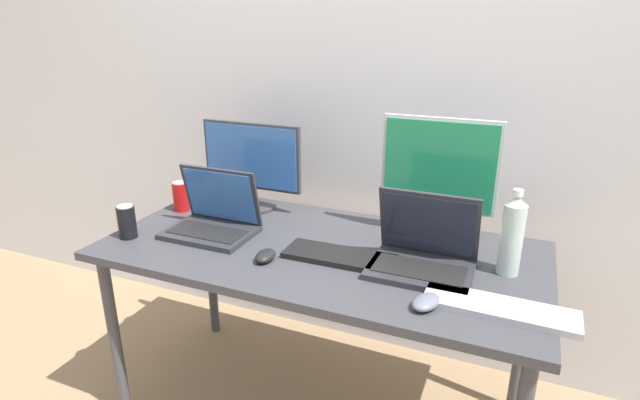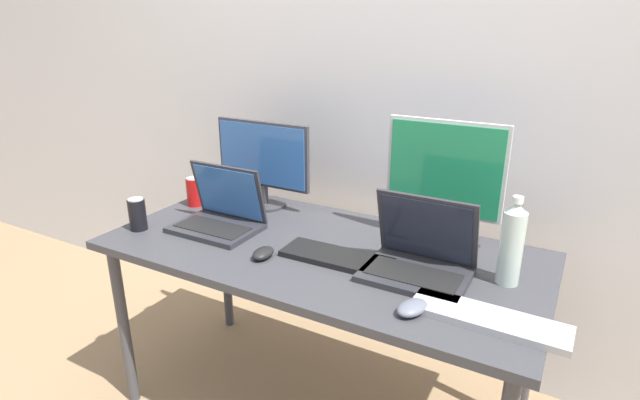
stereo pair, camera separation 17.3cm
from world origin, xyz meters
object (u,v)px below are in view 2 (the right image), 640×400
mouse_by_laptop (412,308)px  monitor_left (263,161)px  keyboard_aux (336,257)px  mouse_by_keyboard (263,253)px  soda_can_by_laptop (137,214)px  keyboard_main (488,318)px  laptop_silver (220,214)px  water_bottle (512,244)px  laptop_secondary (419,257)px  soda_can_near_keyboard (194,192)px  monitor_center (444,177)px  work_desk (320,263)px

mouse_by_laptop → monitor_left: bearing=167.5°
keyboard_aux → mouse_by_keyboard: size_ratio=3.87×
mouse_by_laptop → soda_can_by_laptop: soda_can_by_laptop is taller
keyboard_main → mouse_by_keyboard: bearing=179.5°
laptop_silver → mouse_by_keyboard: laptop_silver is taller
monitor_left → keyboard_main: (1.05, -0.45, -0.19)m
mouse_by_keyboard → soda_can_by_laptop: soda_can_by_laptop is taller
monitor_left → water_bottle: size_ratio=1.58×
mouse_by_keyboard → mouse_by_laptop: 0.57m
monitor_left → keyboard_aux: monitor_left is taller
monitor_left → mouse_by_laptop: (0.85, -0.51, -0.18)m
laptop_silver → keyboard_main: laptop_silver is taller
laptop_silver → soda_can_by_laptop: size_ratio=2.59×
laptop_secondary → soda_can_near_keyboard: laptop_secondary is taller
soda_can_near_keyboard → monitor_center: bearing=8.6°
laptop_silver → soda_can_near_keyboard: laptop_silver is taller
laptop_secondary → monitor_left: bearing=160.9°
laptop_secondary → monitor_center: bearing=93.6°
keyboard_main → soda_can_by_laptop: 1.32m
monitor_center → soda_can_by_laptop: bearing=-156.0°
mouse_by_keyboard → water_bottle: 0.80m
work_desk → laptop_secondary: bearing=-2.9°
monitor_center → water_bottle: (0.28, -0.21, -0.11)m
soda_can_near_keyboard → work_desk: bearing=-9.1°
soda_can_by_laptop → monitor_left: bearing=58.8°
monitor_left → mouse_by_keyboard: bearing=-55.6°
laptop_silver → work_desk: bearing=4.4°
water_bottle → soda_can_near_keyboard: water_bottle is taller
laptop_silver → mouse_by_keyboard: (0.30, -0.14, -0.04)m
work_desk → keyboard_main: keyboard_main is taller
monitor_left → keyboard_main: 1.15m
laptop_silver → keyboard_aux: laptop_silver is taller
water_bottle → mouse_by_laptop: bearing=-122.9°
soda_can_by_laptop → mouse_by_keyboard: bearing=3.1°
keyboard_main → keyboard_aux: same height
laptop_silver → soda_can_by_laptop: bearing=-148.3°
monitor_left → keyboard_main: bearing=-23.1°
keyboard_aux → mouse_by_laptop: (0.33, -0.19, 0.01)m
work_desk → monitor_left: bearing=148.7°
soda_can_near_keyboard → soda_can_by_laptop: bearing=-91.1°
work_desk → laptop_silver: 0.44m
laptop_silver → mouse_by_laptop: size_ratio=3.06×
laptop_silver → water_bottle: size_ratio=1.15×
monitor_left → monitor_center: bearing=0.9°
mouse_by_keyboard → soda_can_by_laptop: 0.57m
keyboard_aux → keyboard_main: bearing=-14.7°
laptop_silver → monitor_center: bearing=21.0°
work_desk → laptop_silver: bearing=-175.6°
keyboard_main → mouse_by_laptop: size_ratio=3.93×
laptop_secondary → mouse_by_keyboard: (-0.50, -0.15, -0.04)m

